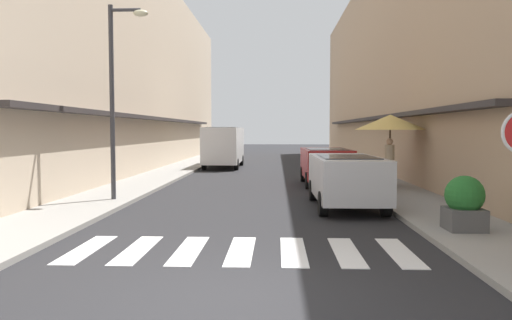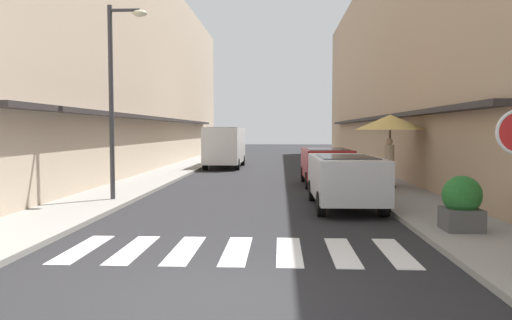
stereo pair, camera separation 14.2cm
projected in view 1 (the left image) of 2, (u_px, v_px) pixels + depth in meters
ground_plane at (264, 173)px, 25.40m from camera, size 105.12×105.12×0.00m
sidewalk_left at (172, 171)px, 25.60m from camera, size 2.22×66.90×0.12m
sidewalk_right at (357, 172)px, 25.20m from camera, size 2.22×66.90×0.12m
building_row_left at (111, 68)px, 26.80m from camera, size 5.50×45.00×11.20m
building_row_right at (423, 63)px, 26.10m from camera, size 5.50×45.00×11.48m
crosswalk at (241, 251)px, 8.96m from camera, size 6.15×2.20×0.01m
parked_car_near at (346, 175)px, 13.90m from camera, size 1.86×4.35×1.47m
parked_car_mid at (326, 162)px, 19.65m from camera, size 1.88×4.01×1.47m
delivery_van at (224, 144)px, 28.96m from camera, size 2.04×5.41×2.37m
street_lamp at (118, 82)px, 14.69m from camera, size 1.19×0.28×5.77m
cafe_umbrella at (390, 123)px, 17.87m from camera, size 2.55×2.55×2.64m
planter_corner at (464, 203)px, 10.23m from camera, size 0.80×0.80×1.14m
pedestrian_walking_near at (389, 162)px, 17.41m from camera, size 0.34×0.34×1.80m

